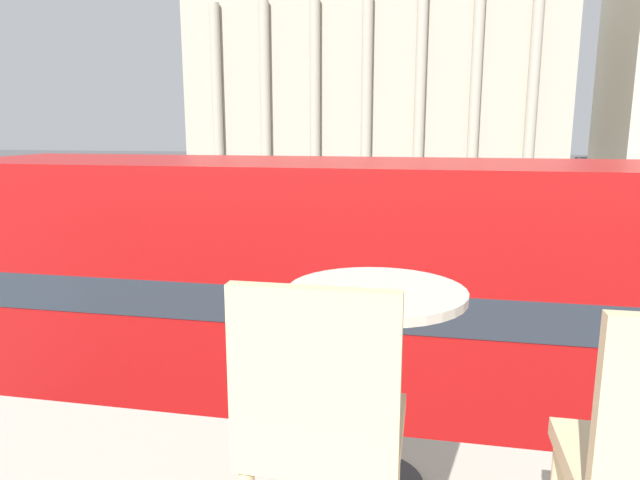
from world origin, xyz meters
TOP-DOWN VIEW (x-y plane):
  - double_decker_bus at (-0.22, 5.00)m, footprint 10.28×2.70m
  - cafe_dining_table at (0.72, -0.35)m, footprint 0.60×0.60m
  - cafe_chair_0 at (0.64, -0.88)m, footprint 0.40×0.40m
  - plaza_building_left at (-4.91, 55.47)m, footprint 34.49×15.40m
  - traffic_light_mid at (5.98, 19.60)m, footprint 0.42×0.24m
  - car_black at (3.56, 19.55)m, footprint 4.20×1.93m
  - car_white at (-7.26, 24.27)m, footprint 4.20×1.93m
  - pedestrian_yellow at (-6.67, 10.19)m, footprint 0.32×0.32m
  - pedestrian_grey at (-3.24, 19.63)m, footprint 0.32×0.32m

SIDE VIEW (x-z plane):
  - car_black at x=3.56m, z-range 0.02..1.37m
  - car_white at x=-7.26m, z-range 0.02..1.37m
  - pedestrian_yellow at x=-6.67m, z-range 0.12..1.75m
  - pedestrian_grey at x=-3.24m, z-range 0.13..1.87m
  - traffic_light_mid at x=5.98m, z-range 0.56..4.11m
  - double_decker_bus at x=-0.22m, z-range 0.24..4.42m
  - cafe_chair_0 at x=0.64m, z-range 3.41..4.32m
  - cafe_dining_table at x=0.72m, z-range 3.52..4.25m
  - plaza_building_left at x=-4.91m, z-range 0.00..18.48m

